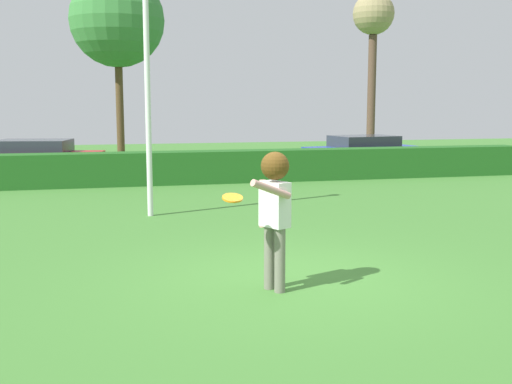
{
  "coord_description": "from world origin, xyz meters",
  "views": [
    {
      "loc": [
        -2.47,
        -7.96,
        2.4
      ],
      "look_at": [
        -0.35,
        0.6,
        1.15
      ],
      "focal_mm": 43.94,
      "sensor_mm": 36.0,
      "label": 1
    }
  ],
  "objects_px": {
    "lamppost": "(147,74)",
    "oak_tree": "(373,23)",
    "maple_tree": "(117,20)",
    "parked_car_blue": "(364,151)",
    "parked_car_red": "(34,157)",
    "person": "(274,201)",
    "frisbee": "(233,198)"
  },
  "relations": [
    {
      "from": "frisbee",
      "to": "lamppost",
      "type": "xyz_separation_m",
      "value": [
        -0.53,
        6.16,
        1.73
      ]
    },
    {
      "from": "lamppost",
      "to": "oak_tree",
      "type": "bearing_deg",
      "value": 49.63
    },
    {
      "from": "lamppost",
      "to": "oak_tree",
      "type": "distance_m",
      "value": 16.87
    },
    {
      "from": "parked_car_red",
      "to": "oak_tree",
      "type": "xyz_separation_m",
      "value": [
        13.85,
        4.99,
        5.22
      ]
    },
    {
      "from": "oak_tree",
      "to": "frisbee",
      "type": "bearing_deg",
      "value": -118.53
    },
    {
      "from": "frisbee",
      "to": "maple_tree",
      "type": "xyz_separation_m",
      "value": [
        -0.8,
        16.71,
        4.13
      ]
    },
    {
      "from": "lamppost",
      "to": "maple_tree",
      "type": "bearing_deg",
      "value": 91.47
    },
    {
      "from": "person",
      "to": "parked_car_red",
      "type": "xyz_separation_m",
      "value": [
        -4.22,
        13.56,
        -0.48
      ]
    },
    {
      "from": "maple_tree",
      "to": "person",
      "type": "bearing_deg",
      "value": -85.12
    },
    {
      "from": "parked_car_blue",
      "to": "maple_tree",
      "type": "relative_size",
      "value": 0.62
    },
    {
      "from": "person",
      "to": "parked_car_blue",
      "type": "relative_size",
      "value": 0.41
    },
    {
      "from": "parked_car_blue",
      "to": "person",
      "type": "bearing_deg",
      "value": -117.8
    },
    {
      "from": "frisbee",
      "to": "maple_tree",
      "type": "relative_size",
      "value": 0.04
    },
    {
      "from": "parked_car_red",
      "to": "parked_car_blue",
      "type": "relative_size",
      "value": 1.01
    },
    {
      "from": "parked_car_red",
      "to": "oak_tree",
      "type": "bearing_deg",
      "value": 19.82
    },
    {
      "from": "frisbee",
      "to": "lamppost",
      "type": "bearing_deg",
      "value": 94.96
    },
    {
      "from": "person",
      "to": "parked_car_red",
      "type": "height_order",
      "value": "person"
    },
    {
      "from": "lamppost",
      "to": "oak_tree",
      "type": "relative_size",
      "value": 0.75
    },
    {
      "from": "parked_car_blue",
      "to": "maple_tree",
      "type": "xyz_separation_m",
      "value": [
        -8.49,
        3.0,
        4.71
      ]
    },
    {
      "from": "person",
      "to": "oak_tree",
      "type": "xyz_separation_m",
      "value": [
        9.63,
        18.55,
        4.74
      ]
    },
    {
      "from": "person",
      "to": "frisbee",
      "type": "height_order",
      "value": "person"
    },
    {
      "from": "frisbee",
      "to": "parked_car_blue",
      "type": "distance_m",
      "value": 15.72
    },
    {
      "from": "parked_car_blue",
      "to": "maple_tree",
      "type": "bearing_deg",
      "value": 160.53
    },
    {
      "from": "frisbee",
      "to": "parked_car_red",
      "type": "distance_m",
      "value": 14.31
    },
    {
      "from": "parked_car_red",
      "to": "parked_car_blue",
      "type": "bearing_deg",
      "value": -0.63
    },
    {
      "from": "parked_car_red",
      "to": "parked_car_blue",
      "type": "xyz_separation_m",
      "value": [
        11.3,
        -0.12,
        0.0
      ]
    },
    {
      "from": "parked_car_red",
      "to": "parked_car_blue",
      "type": "height_order",
      "value": "same"
    },
    {
      "from": "maple_tree",
      "to": "oak_tree",
      "type": "bearing_deg",
      "value": 10.85
    },
    {
      "from": "person",
      "to": "oak_tree",
      "type": "relative_size",
      "value": 0.25
    },
    {
      "from": "frisbee",
      "to": "parked_car_red",
      "type": "height_order",
      "value": "frisbee"
    },
    {
      "from": "parked_car_red",
      "to": "oak_tree",
      "type": "distance_m",
      "value": 15.62
    },
    {
      "from": "lamppost",
      "to": "parked_car_red",
      "type": "relative_size",
      "value": 1.21
    }
  ]
}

